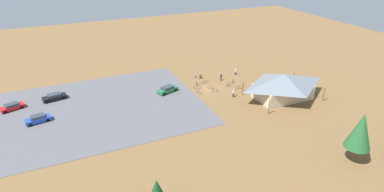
{
  "coord_description": "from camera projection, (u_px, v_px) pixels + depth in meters",
  "views": [
    {
      "loc": [
        29.78,
        57.12,
        29.27
      ],
      "look_at": [
        6.14,
        4.14,
        1.2
      ],
      "focal_mm": 29.52,
      "sensor_mm": 36.0,
      "label": 1
    }
  ],
  "objects": [
    {
      "name": "ground",
      "position": [
        209.0,
        89.0,
        70.63
      ],
      "size": [
        160.0,
        160.0,
        0.0
      ],
      "primitive_type": "plane",
      "color": "brown",
      "rests_on": "ground"
    },
    {
      "name": "parking_lot_asphalt",
      "position": [
        99.0,
        108.0,
        62.17
      ],
      "size": [
        39.87,
        31.04,
        0.05
      ],
      "primitive_type": "cube",
      "color": "#56565B",
      "rests_on": "ground"
    },
    {
      "name": "bike_pavilion",
      "position": [
        283.0,
        84.0,
        65.05
      ],
      "size": [
        14.04,
        9.61,
        5.37
      ],
      "color": "beige",
      "rests_on": "ground"
    },
    {
      "name": "trash_bin",
      "position": [
        200.0,
        77.0,
        75.78
      ],
      "size": [
        0.6,
        0.6,
        0.9
      ],
      "primitive_type": "cylinder",
      "color": "brown",
      "rests_on": "ground"
    },
    {
      "name": "lot_sign",
      "position": [
        196.0,
        79.0,
        71.97
      ],
      "size": [
        0.56,
        0.08,
        2.2
      ],
      "color": "#99999E",
      "rests_on": "ground"
    },
    {
      "name": "pine_midwest",
      "position": [
        361.0,
        131.0,
        44.79
      ],
      "size": [
        3.63,
        3.63,
        8.08
      ],
      "color": "brown",
      "rests_on": "ground"
    },
    {
      "name": "bicycle_blue_lone_west",
      "position": [
        215.0,
        91.0,
        68.86
      ],
      "size": [
        1.64,
        0.65,
        0.83
      ],
      "color": "black",
      "rests_on": "ground"
    },
    {
      "name": "bicycle_orange_yard_front",
      "position": [
        211.0,
        87.0,
        70.36
      ],
      "size": [
        1.3,
        1.13,
        0.88
      ],
      "color": "black",
      "rests_on": "ground"
    },
    {
      "name": "bicycle_silver_edge_south",
      "position": [
        199.0,
        92.0,
        68.06
      ],
      "size": [
        0.64,
        1.69,
        0.8
      ],
      "color": "black",
      "rests_on": "ground"
    },
    {
      "name": "bicycle_white_lone_east",
      "position": [
        233.0,
        81.0,
        73.45
      ],
      "size": [
        1.17,
        1.36,
        0.8
      ],
      "color": "black",
      "rests_on": "ground"
    },
    {
      "name": "bicycle_black_yard_right",
      "position": [
        205.0,
        82.0,
        72.95
      ],
      "size": [
        1.73,
        0.48,
        0.85
      ],
      "color": "black",
      "rests_on": "ground"
    },
    {
      "name": "bicycle_green_mid_cluster",
      "position": [
        239.0,
        87.0,
        70.22
      ],
      "size": [
        1.78,
        0.49,
        0.93
      ],
      "color": "black",
      "rests_on": "ground"
    },
    {
      "name": "bicycle_yellow_near_sign",
      "position": [
        197.0,
        87.0,
        70.5
      ],
      "size": [
        1.64,
        0.83,
        0.87
      ],
      "color": "black",
      "rests_on": "ground"
    },
    {
      "name": "bicycle_teal_front_row",
      "position": [
        229.0,
        85.0,
        71.66
      ],
      "size": [
        1.59,
        0.84,
        0.79
      ],
      "color": "black",
      "rests_on": "ground"
    },
    {
      "name": "bicycle_purple_yard_center",
      "position": [
        196.0,
        84.0,
        72.16
      ],
      "size": [
        0.48,
        1.71,
        0.9
      ],
      "color": "black",
      "rests_on": "ground"
    },
    {
      "name": "car_red_far_end",
      "position": [
        12.0,
        107.0,
        61.27
      ],
      "size": [
        4.58,
        3.1,
        1.31
      ],
      "color": "red",
      "rests_on": "parking_lot_asphalt"
    },
    {
      "name": "car_blue_near_entry",
      "position": [
        38.0,
        119.0,
        56.91
      ],
      "size": [
        4.51,
        2.55,
        1.41
      ],
      "color": "#1E42B2",
      "rests_on": "parking_lot_asphalt"
    },
    {
      "name": "car_green_by_curb",
      "position": [
        168.0,
        89.0,
        68.46
      ],
      "size": [
        4.91,
        3.23,
        1.41
      ],
      "color": "#1E6B3D",
      "rests_on": "parking_lot_asphalt"
    },
    {
      "name": "car_black_aisle_side",
      "position": [
        54.0,
        97.0,
        65.12
      ],
      "size": [
        4.9,
        2.63,
        1.37
      ],
      "color": "black",
      "rests_on": "parking_lot_asphalt"
    },
    {
      "name": "visitor_near_lot",
      "position": [
        221.0,
        77.0,
        74.42
      ],
      "size": [
        0.39,
        0.36,
        1.78
      ],
      "color": "#2D3347",
      "rests_on": "ground"
    },
    {
      "name": "visitor_by_pavilion",
      "position": [
        233.0,
        93.0,
        66.41
      ],
      "size": [
        0.37,
        0.36,
        1.74
      ],
      "color": "#2D3347",
      "rests_on": "ground"
    },
    {
      "name": "visitor_at_bikes",
      "position": [
        236.0,
        71.0,
        77.74
      ],
      "size": [
        0.36,
        0.36,
        1.72
      ],
      "color": "#2D3347",
      "rests_on": "ground"
    }
  ]
}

